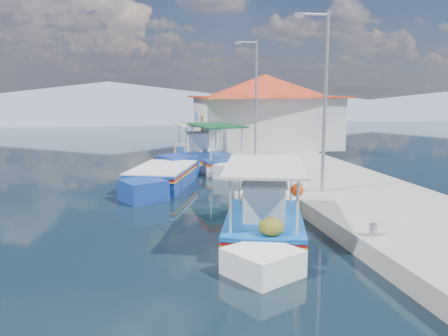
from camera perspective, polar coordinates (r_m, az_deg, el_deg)
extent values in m
plane|color=black|center=(13.56, -3.21, -7.41)|extent=(160.00, 160.00, 0.00)
cube|color=#9A9890|center=(20.68, 10.85, -1.00)|extent=(5.00, 44.00, 0.50)
cylinder|color=#A5A8AD|center=(11.78, 17.68, -7.16)|extent=(0.20, 0.20, 0.30)
cylinder|color=#A5A8AD|center=(16.20, 9.23, -2.37)|extent=(0.20, 0.20, 0.30)
cylinder|color=#A5A8AD|center=(21.84, 3.81, 0.76)|extent=(0.20, 0.20, 0.30)
cylinder|color=#A5A8AD|center=(27.63, 0.64, 2.59)|extent=(0.20, 0.20, 0.30)
cube|color=white|center=(12.57, 4.87, -7.89)|extent=(2.89, 4.15, 0.82)
cube|color=white|center=(14.62, -0.36, -4.95)|extent=(1.86, 1.86, 0.91)
cube|color=white|center=(10.72, 11.91, -11.15)|extent=(1.81, 1.81, 0.78)
cube|color=#0E59B7|center=(12.46, 4.90, -6.21)|extent=(2.98, 4.27, 0.05)
cube|color=#9D0D0D|center=(12.48, 4.89, -6.52)|extent=(2.98, 4.27, 0.04)
cube|color=yellow|center=(12.49, 4.89, -6.79)|extent=(2.98, 4.27, 0.03)
cube|color=#0E59B7|center=(12.44, 4.90, -5.94)|extent=(2.99, 4.24, 0.04)
cube|color=brown|center=(12.45, 4.90, -6.06)|extent=(2.73, 4.03, 0.04)
cube|color=white|center=(12.12, 5.59, -4.17)|extent=(1.32, 1.38, 0.95)
cube|color=silver|center=(12.01, 5.63, -1.88)|extent=(1.44, 1.49, 0.05)
cylinder|color=beige|center=(13.27, -1.50, -1.98)|extent=(0.06, 0.06, 1.39)
cylinder|color=beige|center=(13.99, 4.12, -1.41)|extent=(0.06, 0.06, 1.39)
cylinder|color=beige|center=(10.59, 6.03, -4.96)|extent=(0.06, 0.06, 1.39)
cylinder|color=beige|center=(11.48, 12.42, -4.00)|extent=(0.06, 0.06, 1.39)
cube|color=silver|center=(12.15, 4.99, 0.26)|extent=(2.99, 4.17, 0.06)
ellipsoid|color=#3F4913|center=(13.23, 0.83, -3.99)|extent=(0.66, 0.72, 0.49)
ellipsoid|color=#3F4913|center=(13.90, 2.18, -3.51)|extent=(0.55, 0.61, 0.42)
ellipsoid|color=#3F4913|center=(11.26, 9.94, -6.67)|extent=(0.59, 0.65, 0.44)
sphere|color=#EA3C07|center=(13.18, 6.92, -2.31)|extent=(0.35, 0.35, 0.35)
cube|color=white|center=(23.40, -0.97, 0.27)|extent=(2.46, 3.86, 0.92)
cube|color=white|center=(25.78, -1.10, 1.38)|extent=(1.95, 1.95, 1.02)
cube|color=white|center=(21.08, -0.82, -0.73)|extent=(1.90, 1.90, 0.87)
cube|color=#0E59B7|center=(23.33, -0.97, 1.31)|extent=(2.54, 3.98, 0.06)
cube|color=#9D0D0D|center=(23.34, -0.97, 1.12)|extent=(2.54, 3.98, 0.05)
cube|color=yellow|center=(23.35, -0.97, 0.96)|extent=(2.54, 3.98, 0.04)
cube|color=navy|center=(23.32, -0.97, 1.47)|extent=(2.55, 3.94, 0.05)
cube|color=brown|center=(23.33, -0.97, 1.40)|extent=(2.30, 3.77, 0.05)
cylinder|color=beige|center=(24.74, -2.86, 3.66)|extent=(0.07, 0.07, 1.55)
cylinder|color=beige|center=(24.77, 0.74, 3.68)|extent=(0.07, 0.07, 1.55)
cylinder|color=beige|center=(21.72, -2.93, 2.86)|extent=(0.07, 0.07, 1.55)
cylinder|color=beige|center=(21.76, 1.16, 2.89)|extent=(0.07, 0.07, 1.55)
cube|color=#0D4522|center=(23.16, -0.98, 5.21)|extent=(2.56, 3.88, 0.07)
cube|color=navy|center=(19.45, -7.49, -1.57)|extent=(3.19, 4.27, 1.06)
cube|color=navy|center=(21.76, -10.17, -0.12)|extent=(1.93, 1.93, 1.17)
cube|color=navy|center=(17.25, -4.23, -2.92)|extent=(1.88, 1.88, 1.01)
cube|color=#0E59B7|center=(19.36, -7.52, -0.14)|extent=(3.28, 4.40, 0.07)
cube|color=#9D0D0D|center=(19.38, -7.52, -0.40)|extent=(3.28, 4.40, 0.06)
cube|color=yellow|center=(19.39, -7.51, -0.63)|extent=(3.28, 4.40, 0.04)
cube|color=white|center=(19.35, -7.53, 0.09)|extent=(3.29, 4.37, 0.06)
cube|color=brown|center=(19.36, -7.52, -0.01)|extent=(3.01, 4.15, 0.06)
cube|color=white|center=(25.83, -3.33, 1.10)|extent=(1.99, 3.74, 0.87)
cube|color=white|center=(28.25, -3.92, 2.03)|extent=(1.97, 1.97, 0.97)
cube|color=white|center=(23.49, -2.64, 0.27)|extent=(1.91, 1.91, 0.83)
cube|color=#0E59B7|center=(25.78, -3.34, 1.99)|extent=(2.05, 3.85, 0.06)
cube|color=#9D0D0D|center=(25.79, -3.34, 1.82)|extent=(2.05, 3.85, 0.05)
cube|color=yellow|center=(25.80, -3.33, 1.68)|extent=(2.05, 3.85, 0.04)
cube|color=#0E59B7|center=(25.77, -3.34, 2.13)|extent=(2.07, 3.81, 0.05)
cube|color=brown|center=(25.77, -3.34, 2.07)|extent=(1.83, 3.66, 0.05)
cube|color=white|center=(25.44, -3.28, 3.12)|extent=(1.08, 1.21, 1.01)
cube|color=silver|center=(25.39, -3.29, 4.29)|extent=(1.18, 1.31, 0.06)
cylinder|color=beige|center=(27.16, -5.36, 3.98)|extent=(0.06, 0.06, 1.47)
cylinder|color=beige|center=(27.32, -2.13, 4.04)|extent=(0.06, 0.06, 1.47)
cylinder|color=beige|center=(24.07, -4.75, 3.30)|extent=(0.06, 0.06, 1.47)
cylinder|color=beige|center=(24.26, -1.11, 3.37)|extent=(0.06, 0.06, 1.47)
cube|color=silver|center=(25.63, -3.37, 5.33)|extent=(2.09, 3.74, 0.06)
cube|color=silver|center=(29.04, 4.91, 5.56)|extent=(8.00, 6.00, 3.00)
cube|color=red|center=(28.98, 4.95, 8.62)|extent=(8.64, 6.48, 0.10)
pyramid|color=red|center=(28.98, 4.97, 9.90)|extent=(10.49, 10.49, 1.40)
cube|color=brown|center=(27.27, -2.62, 4.28)|extent=(0.06, 1.00, 2.00)
cube|color=#0E59B7|center=(29.69, -3.34, 5.85)|extent=(0.06, 1.20, 0.90)
cylinder|color=#A5A8AD|center=(16.17, 12.18, 7.70)|extent=(0.12, 0.12, 6.00)
cylinder|color=#A5A8AD|center=(16.16, 10.83, 17.89)|extent=(1.00, 0.08, 0.08)
cube|color=#A5A8AD|center=(15.98, 9.07, 17.86)|extent=(0.30, 0.14, 0.14)
cylinder|color=#A5A8AD|center=(24.70, 3.90, 8.39)|extent=(0.12, 0.12, 6.00)
cylinder|color=#A5A8AD|center=(24.69, 2.82, 15.02)|extent=(1.00, 0.08, 0.08)
cube|color=#A5A8AD|center=(24.58, 1.65, 14.94)|extent=(0.30, 0.14, 0.14)
cone|color=slate|center=(68.96, -13.84, 7.88)|extent=(96.00, 96.00, 5.50)
cone|color=slate|center=(73.91, 10.30, 7.42)|extent=(76.80, 76.80, 3.80)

